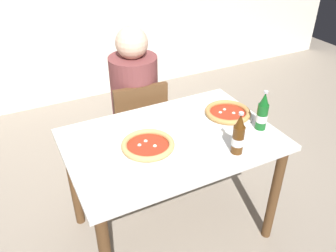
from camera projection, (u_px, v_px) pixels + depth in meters
ground_plane at (171, 227)px, 2.39m from camera, size 8.00×8.00×0.00m
dining_table_main at (172, 154)px, 2.04m from camera, size 1.20×0.80×0.75m
chair_behind_table at (138, 125)px, 2.60m from camera, size 0.43×0.43×0.85m
diner_seated at (136, 110)px, 2.58m from camera, size 0.34×0.34×1.21m
pizza_margherita_near at (228, 113)px, 2.18m from camera, size 0.31×0.31×0.04m
pizza_marinara_far at (148, 146)px, 1.88m from camera, size 0.32×0.32×0.04m
beer_bottle_left at (238, 136)px, 1.81m from camera, size 0.07×0.07×0.25m
beer_bottle_center at (262, 113)px, 2.01m from camera, size 0.07×0.07×0.25m
napkin_with_cutlery at (110, 176)px, 1.69m from camera, size 0.23×0.23×0.01m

